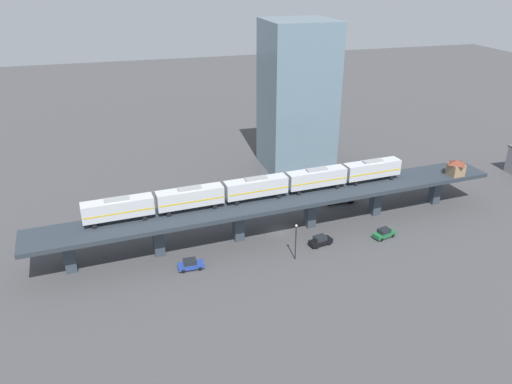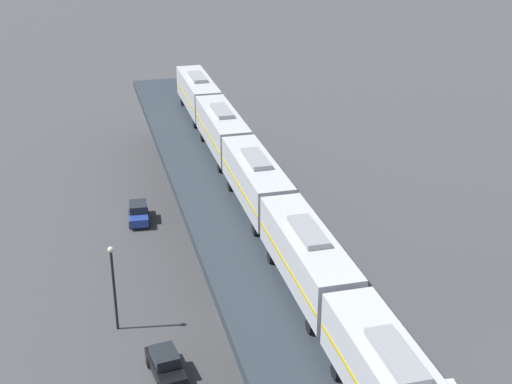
{
  "view_description": "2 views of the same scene",
  "coord_description": "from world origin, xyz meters",
  "px_view_note": "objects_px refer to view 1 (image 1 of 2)",
  "views": [
    {
      "loc": [
        80.46,
        -28.24,
        47.71
      ],
      "look_at": [
        -1.05,
        -4.52,
        8.64
      ],
      "focal_mm": 35.0,
      "sensor_mm": 36.0,
      "label": 1
    },
    {
      "loc": [
        7.68,
        45.27,
        30.9
      ],
      "look_at": [
        -1.05,
        -4.52,
        8.64
      ],
      "focal_mm": 50.0,
      "sensor_mm": 36.0,
      "label": 2
    }
  ],
  "objects_px": {
    "office_tower": "(297,97)",
    "subway_train": "(256,187)",
    "signal_hut": "(456,167)",
    "street_car_black": "(320,241)",
    "delivery_truck": "(338,195)",
    "street_car_blue": "(191,264)",
    "street_lamp": "(296,239)",
    "street_car_green": "(384,233)"
  },
  "relations": [
    {
      "from": "office_tower",
      "to": "subway_train",
      "type": "bearing_deg",
      "value": -32.12
    },
    {
      "from": "signal_hut",
      "to": "street_car_black",
      "type": "bearing_deg",
      "value": -77.2
    },
    {
      "from": "delivery_truck",
      "to": "street_car_blue",
      "type": "bearing_deg",
      "value": -64.31
    },
    {
      "from": "signal_hut",
      "to": "office_tower",
      "type": "relative_size",
      "value": 0.1
    },
    {
      "from": "subway_train",
      "to": "street_car_blue",
      "type": "bearing_deg",
      "value": -57.28
    },
    {
      "from": "street_car_black",
      "to": "street_lamp",
      "type": "height_order",
      "value": "street_lamp"
    },
    {
      "from": "subway_train",
      "to": "street_car_blue",
      "type": "xyz_separation_m",
      "value": [
        9.2,
        -14.32,
        -8.74
      ]
    },
    {
      "from": "street_car_blue",
      "to": "street_lamp",
      "type": "bearing_deg",
      "value": 83.71
    },
    {
      "from": "street_car_blue",
      "to": "delivery_truck",
      "type": "distance_m",
      "value": 39.08
    },
    {
      "from": "signal_hut",
      "to": "street_lamp",
      "type": "bearing_deg",
      "value": -74.67
    },
    {
      "from": "street_car_black",
      "to": "signal_hut",
      "type": "bearing_deg",
      "value": 102.8
    },
    {
      "from": "subway_train",
      "to": "office_tower",
      "type": "bearing_deg",
      "value": 147.88
    },
    {
      "from": "signal_hut",
      "to": "street_car_green",
      "type": "relative_size",
      "value": 0.73
    },
    {
      "from": "street_car_black",
      "to": "street_car_green",
      "type": "relative_size",
      "value": 0.99
    },
    {
      "from": "signal_hut",
      "to": "subway_train",
      "type": "bearing_deg",
      "value": -90.51
    },
    {
      "from": "signal_hut",
      "to": "street_car_blue",
      "type": "xyz_separation_m",
      "value": [
        8.81,
        -57.77,
        -8.0
      ]
    },
    {
      "from": "street_car_green",
      "to": "delivery_truck",
      "type": "bearing_deg",
      "value": -173.11
    },
    {
      "from": "street_car_green",
      "to": "street_lamp",
      "type": "height_order",
      "value": "street_lamp"
    },
    {
      "from": "street_car_green",
      "to": "street_car_blue",
      "type": "xyz_separation_m",
      "value": [
        0.44,
        -37.21,
        0.0
      ]
    },
    {
      "from": "street_car_blue",
      "to": "subway_train",
      "type": "bearing_deg",
      "value": 122.72
    },
    {
      "from": "delivery_truck",
      "to": "signal_hut",
      "type": "bearing_deg",
      "value": 70.19
    },
    {
      "from": "office_tower",
      "to": "signal_hut",
      "type": "bearing_deg",
      "value": 37.32
    },
    {
      "from": "subway_train",
      "to": "signal_hut",
      "type": "xyz_separation_m",
      "value": [
        0.39,
        43.44,
        -0.74
      ]
    },
    {
      "from": "subway_train",
      "to": "signal_hut",
      "type": "distance_m",
      "value": 43.45
    },
    {
      "from": "street_car_green",
      "to": "street_car_blue",
      "type": "height_order",
      "value": "same"
    },
    {
      "from": "subway_train",
      "to": "street_car_green",
      "type": "bearing_deg",
      "value": 69.04
    },
    {
      "from": "subway_train",
      "to": "street_lamp",
      "type": "bearing_deg",
      "value": 19.38
    },
    {
      "from": "delivery_truck",
      "to": "office_tower",
      "type": "xyz_separation_m",
      "value": [
        -23.3,
        -1.4,
        16.24
      ]
    },
    {
      "from": "street_car_green",
      "to": "delivery_truck",
      "type": "relative_size",
      "value": 0.64
    },
    {
      "from": "street_car_blue",
      "to": "office_tower",
      "type": "distance_m",
      "value": 55.26
    },
    {
      "from": "street_car_green",
      "to": "delivery_truck",
      "type": "distance_m",
      "value": 16.64
    },
    {
      "from": "signal_hut",
      "to": "delivery_truck",
      "type": "distance_m",
      "value": 25.03
    },
    {
      "from": "subway_train",
      "to": "delivery_truck",
      "type": "xyz_separation_m",
      "value": [
        -7.74,
        20.89,
        -7.92
      ]
    },
    {
      "from": "subway_train",
      "to": "street_lamp",
      "type": "xyz_separation_m",
      "value": [
        11.21,
        3.95,
        -5.57
      ]
    },
    {
      "from": "street_car_green",
      "to": "street_lamp",
      "type": "bearing_deg",
      "value": -82.63
    },
    {
      "from": "street_car_blue",
      "to": "office_tower",
      "type": "height_order",
      "value": "office_tower"
    },
    {
      "from": "street_car_black",
      "to": "office_tower",
      "type": "bearing_deg",
      "value": 166.5
    },
    {
      "from": "delivery_truck",
      "to": "office_tower",
      "type": "distance_m",
      "value": 28.44
    },
    {
      "from": "street_car_black",
      "to": "office_tower",
      "type": "xyz_separation_m",
      "value": [
        -39.0,
        9.36,
        17.06
      ]
    },
    {
      "from": "subway_train",
      "to": "signal_hut",
      "type": "height_order",
      "value": "subway_train"
    },
    {
      "from": "office_tower",
      "to": "street_car_green",
      "type": "bearing_deg",
      "value": 4.88
    },
    {
      "from": "subway_train",
      "to": "delivery_truck",
      "type": "relative_size",
      "value": 8.54
    }
  ]
}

